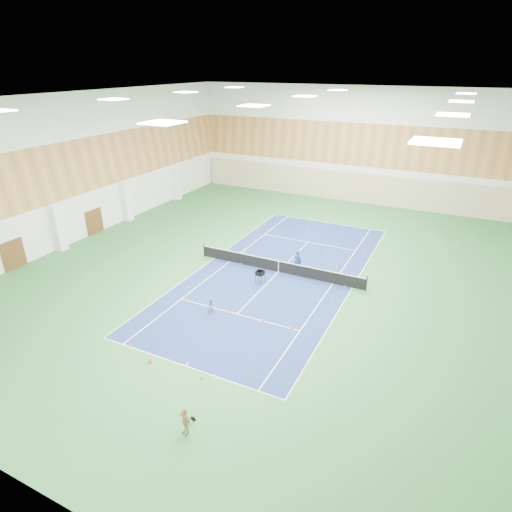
{
  "coord_description": "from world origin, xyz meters",
  "views": [
    {
      "loc": [
        10.91,
        -25.95,
        14.06
      ],
      "look_at": [
        -0.81,
        -2.09,
        2.0
      ],
      "focal_mm": 30.0,
      "sensor_mm": 36.0,
      "label": 1
    }
  ],
  "objects_px": {
    "tennis_net": "(279,265)",
    "ball_cart": "(260,277)",
    "coach": "(297,261)",
    "child_court": "(211,306)",
    "child_apron": "(185,421)"
  },
  "relations": [
    {
      "from": "tennis_net",
      "to": "ball_cart",
      "type": "height_order",
      "value": "tennis_net"
    },
    {
      "from": "coach",
      "to": "child_court",
      "type": "relative_size",
      "value": 1.66
    },
    {
      "from": "tennis_net",
      "to": "child_court",
      "type": "xyz_separation_m",
      "value": [
        -1.47,
        -6.93,
        -0.06
      ]
    },
    {
      "from": "child_court",
      "to": "child_apron",
      "type": "xyz_separation_m",
      "value": [
        3.95,
        -8.48,
        0.14
      ]
    },
    {
      "from": "child_apron",
      "to": "tennis_net",
      "type": "bearing_deg",
      "value": 117.53
    },
    {
      "from": "tennis_net",
      "to": "child_apron",
      "type": "distance_m",
      "value": 15.61
    },
    {
      "from": "child_court",
      "to": "child_apron",
      "type": "relative_size",
      "value": 0.78
    },
    {
      "from": "child_court",
      "to": "ball_cart",
      "type": "height_order",
      "value": "child_court"
    },
    {
      "from": "tennis_net",
      "to": "coach",
      "type": "xyz_separation_m",
      "value": [
        1.16,
        0.78,
        0.27
      ]
    },
    {
      "from": "tennis_net",
      "to": "coach",
      "type": "relative_size",
      "value": 7.81
    },
    {
      "from": "ball_cart",
      "to": "tennis_net",
      "type": "bearing_deg",
      "value": 81.37
    },
    {
      "from": "coach",
      "to": "child_apron",
      "type": "distance_m",
      "value": 16.25
    },
    {
      "from": "tennis_net",
      "to": "child_apron",
      "type": "xyz_separation_m",
      "value": [
        2.48,
        -15.41,
        0.08
      ]
    },
    {
      "from": "tennis_net",
      "to": "ball_cart",
      "type": "xyz_separation_m",
      "value": [
        -0.5,
        -2.09,
        -0.09
      ]
    },
    {
      "from": "coach",
      "to": "ball_cart",
      "type": "height_order",
      "value": "coach"
    }
  ]
}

